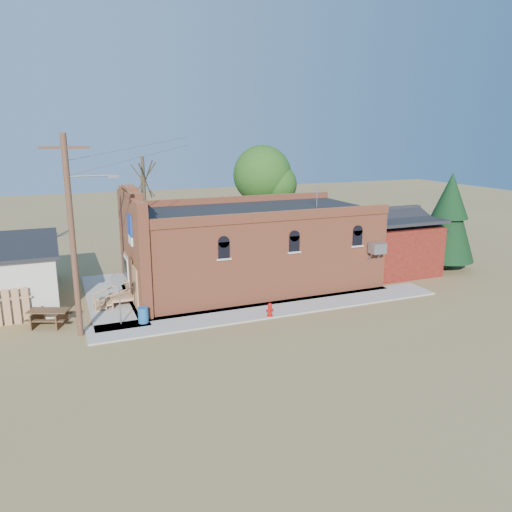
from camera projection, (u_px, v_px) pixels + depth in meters
name	position (u px, v px, depth m)	size (l,w,h in m)	color
ground	(257.00, 319.00, 24.73)	(120.00, 120.00, 0.00)	olive
sidewalk_south	(277.00, 309.00, 26.08)	(19.00, 2.20, 0.08)	#9E9991
sidewalk_west	(111.00, 298.00, 27.80)	(2.60, 10.00, 0.08)	#9E9991
brick_bar	(247.00, 248.00, 29.71)	(16.40, 7.97, 6.30)	#B25636
red_shed	(384.00, 236.00, 33.36)	(5.40, 6.40, 4.30)	#59100F
utility_pole	(73.00, 233.00, 21.68)	(3.12, 0.26, 9.00)	#442B1B
tree_bare_near	(143.00, 179.00, 33.89)	(2.80, 2.80, 7.65)	#4B402B
tree_leafy	(262.00, 175.00, 37.65)	(4.40, 4.40, 8.15)	#4B402B
evergreen_tree	(449.00, 215.00, 33.14)	(3.60, 3.60, 6.50)	#4B402B
fire_hydrant	(270.00, 310.00, 24.89)	(0.38, 0.35, 0.69)	#A40F09
stop_sign	(119.00, 284.00, 23.47)	(0.70, 0.09, 2.59)	gray
trash_barrel	(143.00, 315.00, 24.02)	(0.49, 0.49, 0.76)	#1B5189
picnic_table	(49.00, 315.00, 23.87)	(2.26, 2.01, 0.78)	#4D331F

